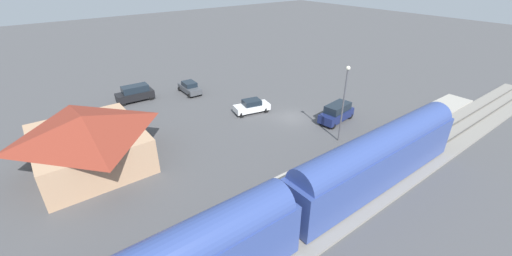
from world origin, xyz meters
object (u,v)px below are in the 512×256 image
pedestrian_on_platform (380,134)px  passenger_train (289,206)px  suv_navy (337,113)px  suv_black (135,93)px  sedan_white (252,106)px  light_pole_near_platform (344,96)px  sedan_charcoal (190,88)px  station_building (88,140)px

pedestrian_on_platform → passenger_train: bearing=102.6°
suv_navy → suv_black: (21.04, 17.01, 0.00)m
passenger_train → pedestrian_on_platform: passenger_train is taller
sedan_white → light_pole_near_platform: light_pole_near_platform is taller
pedestrian_on_platform → sedan_white: (14.61, 5.75, -0.40)m
sedan_white → sedan_charcoal: bearing=16.0°
passenger_train → station_building: (18.00, 8.44, -0.24)m
pedestrian_on_platform → sedan_white: size_ratio=0.36×
sedan_charcoal → suv_black: size_ratio=0.92×
passenger_train → station_building: passenger_train is taller
passenger_train → light_pole_near_platform: 15.41m
sedan_charcoal → sedan_white: bearing=-164.0°
passenger_train → suv_black: bearing=-0.1°
pedestrian_on_platform → suv_navy: size_ratio=0.33×
station_building → pedestrian_on_platform: size_ratio=6.51×
pedestrian_on_platform → suv_black: suv_black is taller
passenger_train → pedestrian_on_platform: size_ratio=23.08×
pedestrian_on_platform → sedan_charcoal: bearing=19.2°
passenger_train → suv_navy: size_ratio=7.72×
passenger_train → sedan_white: bearing=-29.9°
sedan_charcoal → light_pole_near_platform: light_pole_near_platform is taller
suv_navy → sedan_white: 10.51m
suv_navy → sedan_white: (8.21, 6.56, -0.27)m
station_building → sedan_charcoal: (11.21, -15.79, -1.74)m
sedan_white → sedan_charcoal: (10.97, 3.15, 0.00)m
station_building → suv_black: bearing=-33.0°
passenger_train → pedestrian_on_platform: (3.64, -16.25, -1.58)m
sedan_charcoal → suv_black: 7.54m
light_pole_near_platform → sedan_charcoal: bearing=15.7°
suv_navy → light_pole_near_platform: size_ratio=0.62×
passenger_train → sedan_white: (18.24, -10.50, -1.98)m
station_building → suv_navy: (-7.97, -25.50, -1.47)m
passenger_train → sedan_charcoal: passenger_train is taller
sedan_white → suv_black: bearing=39.2°
pedestrian_on_platform → station_building: bearing=59.8°
passenger_train → station_building: bearing=25.1°
suv_navy → sedan_white: suv_navy is taller
station_building → light_pole_near_platform: size_ratio=1.35×
light_pole_near_platform → pedestrian_on_platform: bearing=-140.5°
light_pole_near_platform → passenger_train: bearing=116.5°
sedan_charcoal → light_pole_near_platform: size_ratio=0.55×
station_building → suv_navy: bearing=-107.4°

